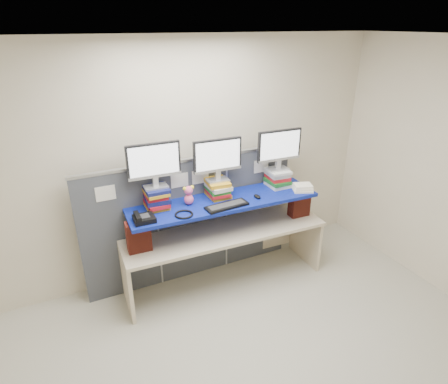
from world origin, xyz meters
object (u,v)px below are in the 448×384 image
desk (224,240)px  monitor_left (154,163)px  keyboard (227,206)px  monitor_center (218,158)px  blue_board (224,202)px  monitor_right (279,147)px  desk_phone (143,218)px

desk → monitor_left: (-0.72, 0.15, 1.02)m
keyboard → desk: bearing=70.5°
monitor_center → keyboard: size_ratio=1.14×
blue_board → monitor_center: monitor_center is taller
monitor_left → monitor_right: 1.48m
blue_board → monitor_center: 0.50m
desk → keyboard: bearing=-103.4°
desk → keyboard: keyboard is taller
desk → desk_phone: (-0.93, -0.09, 0.55)m
blue_board → monitor_right: monitor_right is taller
desk → monitor_right: size_ratio=4.31×
blue_board → monitor_right: size_ratio=3.88×
desk → monitor_center: 0.99m
monitor_right → monitor_left: bearing=-180.0°
keyboard → desk_phone: bearing=171.3°
desk_phone → keyboard: bearing=-3.4°
monitor_left → monitor_right: monitor_left is taller
blue_board → monitor_left: size_ratio=3.88×
monitor_left → desk: bearing=-9.3°
desk → blue_board: blue_board is taller
blue_board → monitor_right: 0.91m
monitor_right → keyboard: (-0.80, -0.26, -0.47)m
monitor_left → keyboard: monitor_left is taller
monitor_center → blue_board: bearing=-78.5°
monitor_center → desk_phone: monitor_center is taller
monitor_center → monitor_right: 0.78m
monitor_center → keyboard: monitor_center is taller
keyboard → desk_phone: 0.89m
monitor_right → desk_phone: 1.76m
monitor_right → keyboard: 0.96m
blue_board → desk_phone: desk_phone is taller
monitor_center → desk_phone: (-0.91, -0.21, -0.43)m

